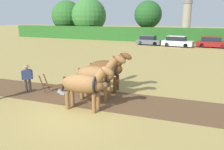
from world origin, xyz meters
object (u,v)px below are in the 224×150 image
(tree_center_left, at_px, (148,15))
(plow, at_px, (55,88))
(tree_left, at_px, (89,16))
(parked_car_far_left, at_px, (149,40))
(parked_car_left, at_px, (177,42))
(draft_horse_lead_left, at_px, (84,84))
(parked_car_center_left, at_px, (212,42))
(farmer_beside_team, at_px, (117,68))
(draft_horse_lead_right, at_px, (97,74))
(tree_far_left, at_px, (67,16))
(farmer_at_plow, at_px, (27,77))
(draft_horse_trail_left, at_px, (107,68))

(tree_center_left, height_order, plow, tree_center_left)
(tree_left, relative_size, plow, 5.40)
(parked_car_far_left, xyz_separation_m, parked_car_left, (4.50, -0.50, 0.04))
(draft_horse_lead_left, relative_size, parked_car_center_left, 0.61)
(parked_car_far_left, bearing_deg, farmer_beside_team, -77.99)
(draft_horse_lead_right, xyz_separation_m, parked_car_left, (0.54, 24.53, -0.57))
(tree_far_left, distance_m, farmer_at_plow, 41.31)
(tree_far_left, bearing_deg, plow, -55.68)
(tree_far_left, height_order, draft_horse_trail_left, tree_far_left)
(farmer_beside_team, bearing_deg, tree_center_left, 79.44)
(tree_center_left, relative_size, parked_car_center_left, 1.69)
(draft_horse_lead_right, bearing_deg, farmer_at_plow, -174.65)
(tree_center_left, xyz_separation_m, draft_horse_lead_right, (6.75, -34.21, -3.54))
(tree_center_left, height_order, parked_car_far_left, tree_center_left)
(tree_far_left, xyz_separation_m, tree_center_left, (19.24, 0.13, 0.20))
(farmer_at_plow, relative_size, farmer_beside_team, 0.98)
(draft_horse_lead_right, relative_size, parked_car_left, 0.60)
(draft_horse_lead_left, distance_m, plow, 3.10)
(draft_horse_trail_left, height_order, farmer_at_plow, draft_horse_trail_left)
(parked_car_far_left, bearing_deg, draft_horse_lead_right, -78.44)
(draft_horse_lead_left, xyz_separation_m, parked_car_center_left, (5.23, 26.92, -0.46))
(farmer_at_plow, xyz_separation_m, farmer_beside_team, (3.70, 4.14, 0.02))
(draft_horse_lead_left, height_order, parked_car_far_left, draft_horse_lead_left)
(tree_far_left, xyz_separation_m, draft_horse_lead_right, (25.99, -34.08, -3.34))
(parked_car_center_left, bearing_deg, farmer_at_plow, -107.27)
(farmer_beside_team, xyz_separation_m, parked_car_far_left, (-3.59, 21.62, -0.23))
(plow, bearing_deg, parked_car_far_left, 88.29)
(tree_far_left, relative_size, plow, 5.22)
(tree_far_left, xyz_separation_m, plow, (23.42, -34.30, -4.36))
(draft_horse_lead_left, height_order, plow, draft_horse_lead_left)
(tree_center_left, distance_m, draft_horse_trail_left, 33.59)
(tree_center_left, height_order, parked_car_center_left, tree_center_left)
(draft_horse_lead_left, height_order, farmer_beside_team, draft_horse_lead_left)
(tree_left, relative_size, farmer_at_plow, 5.25)
(tree_left, relative_size, draft_horse_lead_right, 3.01)
(tree_center_left, height_order, draft_horse_lead_right, tree_center_left)
(farmer_at_plow, height_order, parked_car_far_left, farmer_at_plow)
(tree_center_left, bearing_deg, farmer_at_plow, -85.61)
(tree_far_left, xyz_separation_m, farmer_beside_team, (25.63, -30.67, -3.72))
(tree_left, distance_m, parked_car_far_left, 18.17)
(tree_center_left, bearing_deg, farmer_beside_team, -78.29)
(tree_left, xyz_separation_m, tree_center_left, (12.90, 0.93, 0.13))
(draft_horse_lead_left, bearing_deg, plow, 150.28)
(draft_horse_lead_right, distance_m, draft_horse_trail_left, 1.47)
(draft_horse_lead_left, xyz_separation_m, plow, (-2.69, 1.25, -0.91))
(parked_car_far_left, height_order, parked_car_center_left, parked_car_center_left)
(plow, xyz_separation_m, parked_car_center_left, (7.92, 25.68, 0.44))
(farmer_beside_team, bearing_deg, draft_horse_trail_left, -105.54)
(farmer_at_plow, bearing_deg, tree_left, 143.63)
(tree_far_left, bearing_deg, parked_car_left, -19.79)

